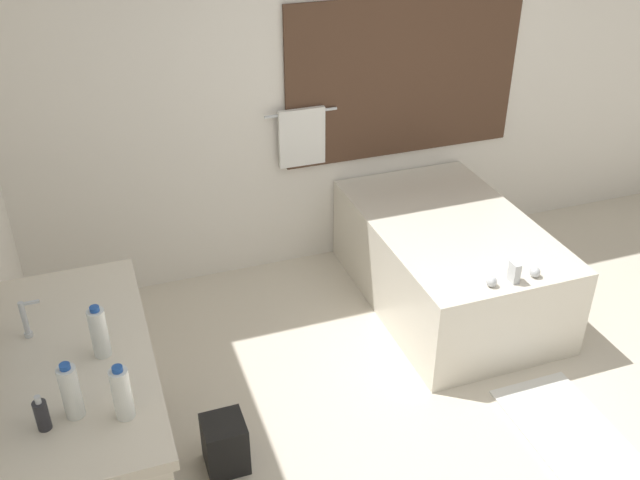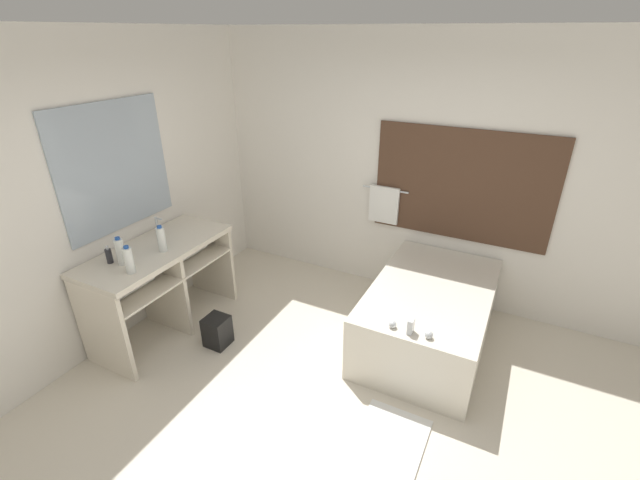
% 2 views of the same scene
% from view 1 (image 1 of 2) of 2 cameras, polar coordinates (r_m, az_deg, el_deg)
% --- Properties ---
extents(ground_plane, '(16.00, 16.00, 0.00)m').
position_cam_1_polar(ground_plane, '(3.89, 13.67, -17.14)').
color(ground_plane, beige).
rests_on(ground_plane, ground).
extents(wall_back_with_blinds, '(7.40, 0.13, 2.70)m').
position_cam_1_polar(wall_back_with_blinds, '(4.85, 1.82, 13.02)').
color(wall_back_with_blinds, white).
rests_on(wall_back_with_blinds, ground_plane).
extents(vanity_counter, '(0.64, 1.40, 0.88)m').
position_cam_1_polar(vanity_counter, '(3.37, -18.35, -11.74)').
color(vanity_counter, beige).
rests_on(vanity_counter, ground_plane).
extents(sink_faucet, '(0.09, 0.04, 0.18)m').
position_cam_1_polar(sink_faucet, '(3.33, -22.49, -5.93)').
color(sink_faucet, silver).
rests_on(sink_faucet, vanity_counter).
extents(bathtub, '(1.01, 1.62, 0.72)m').
position_cam_1_polar(bathtub, '(4.77, 10.19, -1.39)').
color(bathtub, silver).
rests_on(bathtub, ground_plane).
extents(water_bottle_1, '(0.07, 0.07, 0.25)m').
position_cam_1_polar(water_bottle_1, '(2.86, -19.32, -11.36)').
color(water_bottle_1, silver).
rests_on(water_bottle_1, vanity_counter).
extents(water_bottle_2, '(0.07, 0.07, 0.24)m').
position_cam_1_polar(water_bottle_2, '(2.80, -15.56, -11.72)').
color(water_bottle_2, silver).
rests_on(water_bottle_2, vanity_counter).
extents(water_bottle_3, '(0.07, 0.07, 0.25)m').
position_cam_1_polar(water_bottle_3, '(3.11, -17.25, -7.06)').
color(water_bottle_3, silver).
rests_on(water_bottle_3, vanity_counter).
extents(soap_dispenser, '(0.05, 0.05, 0.16)m').
position_cam_1_polar(soap_dispenser, '(2.87, -21.36, -12.89)').
color(soap_dispenser, '#28282D').
rests_on(soap_dispenser, vanity_counter).
extents(waste_bin, '(0.21, 0.21, 0.29)m').
position_cam_1_polar(waste_bin, '(3.72, -7.61, -15.88)').
color(waste_bin, black).
rests_on(waste_bin, ground_plane).
extents(bath_mat, '(0.49, 0.81, 0.02)m').
position_cam_1_polar(bath_mat, '(4.16, 19.27, -14.23)').
color(bath_mat, white).
rests_on(bath_mat, ground_plane).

